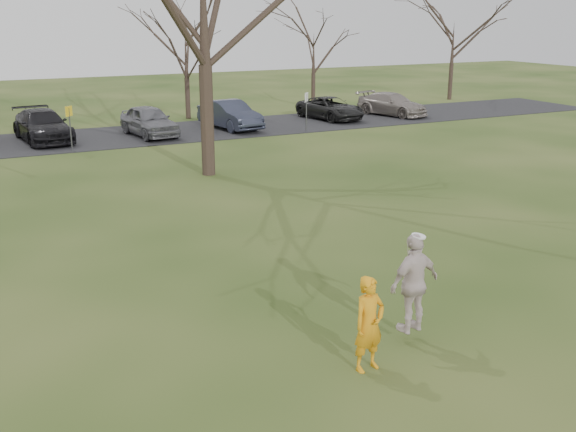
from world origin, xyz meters
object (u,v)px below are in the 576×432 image
Objects in this scene: car_4 at (149,121)px; car_7 at (392,104)px; car_6 at (330,108)px; player_defender at (369,324)px; catching_play at (414,283)px; car_5 at (230,115)px; car_3 at (43,126)px.

car_7 is at bearing -4.91° from car_4.
player_defender is at bearing -126.97° from car_6.
car_7 is at bearing 46.12° from player_defender.
player_defender is 1.47m from catching_play.
car_4 is 0.97× the size of car_6.
car_7 reaches higher than car_6.
player_defender reaches higher than car_4.
catching_play is (-6.15, -24.79, 0.41)m from car_5.
player_defender reaches higher than car_7.
car_3 is (-2.06, 25.97, -0.08)m from player_defender.
catching_play reaches higher than player_defender.
car_5 is 2.36× the size of catching_play.
catching_play is at bearing -88.27° from car_3.
car_3 is 5.12m from car_4.
car_7 is (20.29, -0.32, -0.08)m from car_3.
player_defender is at bearing -103.80° from car_4.
catching_play is (3.39, -25.44, 0.42)m from car_3.
car_7 is 2.38× the size of catching_play.
car_6 is at bearing 53.06° from player_defender.
car_5 is at bearing 76.07° from catching_play.
catching_play reaches higher than car_6.
car_3 reaches higher than car_6.
player_defender is at bearing -115.59° from car_5.
car_4 is 2.30× the size of catching_play.
catching_play is (-1.65, -24.56, 0.40)m from car_4.
catching_play reaches higher than car_4.
car_4 is at bearing 164.55° from car_7.
car_4 reaches higher than car_5.
car_4 reaches higher than car_3.
car_6 is (16.13, -0.03, -0.11)m from car_3.
car_5 is 25.54m from catching_play.
car_5 is (9.54, -0.65, 0.01)m from car_3.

